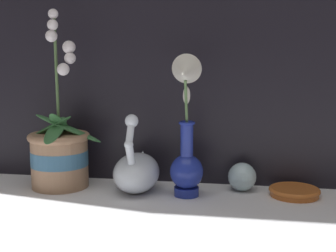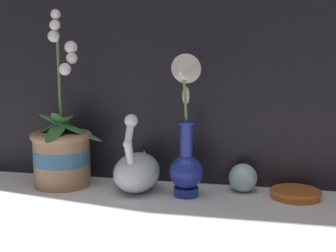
# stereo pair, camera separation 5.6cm
# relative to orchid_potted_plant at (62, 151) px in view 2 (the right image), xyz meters

# --- Properties ---
(ground_plane) EXTENTS (2.80, 2.80, 0.00)m
(ground_plane) POSITION_rel_orchid_potted_plant_xyz_m (0.30, -0.11, -0.10)
(ground_plane) COLOR white
(orchid_potted_plant) EXTENTS (0.22, 0.22, 0.48)m
(orchid_potted_plant) POSITION_rel_orchid_potted_plant_xyz_m (0.00, 0.00, 0.00)
(orchid_potted_plant) COLOR #9E7556
(orchid_potted_plant) RESTS_ON ground_plane
(swan_figurine) EXTENTS (0.12, 0.19, 0.21)m
(swan_figurine) POSITION_rel_orchid_potted_plant_xyz_m (0.22, -0.01, -0.04)
(swan_figurine) COLOR silver
(swan_figurine) RESTS_ON ground_plane
(blue_vase) EXTENTS (0.08, 0.13, 0.36)m
(blue_vase) POSITION_rel_orchid_potted_plant_xyz_m (0.35, -0.04, 0.05)
(blue_vase) COLOR navy
(blue_vase) RESTS_ON ground_plane
(glass_sphere) EXTENTS (0.08, 0.08, 0.08)m
(glass_sphere) POSITION_rel_orchid_potted_plant_xyz_m (0.49, 0.05, -0.06)
(glass_sphere) COLOR silver
(glass_sphere) RESTS_ON ground_plane
(amber_dish) EXTENTS (0.13, 0.13, 0.02)m
(amber_dish) POSITION_rel_orchid_potted_plant_xyz_m (0.62, 0.02, -0.09)
(amber_dish) COLOR #C66628
(amber_dish) RESTS_ON ground_plane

